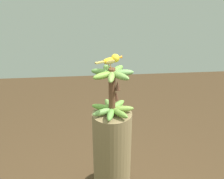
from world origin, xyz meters
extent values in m
cylinder|color=brown|center=(0.00, 0.00, 1.56)|extent=(0.04, 0.04, 0.32)
ellipsoid|color=olive|center=(0.00, -0.07, 1.43)|extent=(0.04, 0.15, 0.04)
ellipsoid|color=#659A3B|center=(0.05, -0.04, 1.43)|extent=(0.15, 0.13, 0.04)
ellipsoid|color=#6F9B45|center=(0.07, 0.01, 1.43)|extent=(0.16, 0.07, 0.04)
ellipsoid|color=#5D9434|center=(0.03, 0.06, 1.43)|extent=(0.10, 0.16, 0.04)
ellipsoid|color=#669145|center=(-0.03, 0.06, 1.43)|extent=(0.10, 0.16, 0.04)
ellipsoid|color=#5D923C|center=(-0.07, 0.02, 1.43)|extent=(0.16, 0.08, 0.04)
ellipsoid|color=olive|center=(-0.05, -0.04, 1.43)|extent=(0.15, 0.13, 0.04)
ellipsoid|color=olive|center=(-0.05, -0.04, 1.69)|extent=(0.14, 0.13, 0.04)
ellipsoid|color=#5F8A46|center=(0.00, -0.06, 1.69)|extent=(0.05, 0.16, 0.04)
ellipsoid|color=#62983B|center=(0.05, -0.03, 1.69)|extent=(0.15, 0.12, 0.04)
ellipsoid|color=#6C9A41|center=(0.06, 0.02, 1.69)|extent=(0.16, 0.08, 0.04)
ellipsoid|color=#5C8B3E|center=(0.02, 0.06, 1.69)|extent=(0.10, 0.16, 0.04)
ellipsoid|color=olive|center=(-0.03, 0.05, 1.69)|extent=(0.11, 0.15, 0.04)
ellipsoid|color=olive|center=(-0.06, 0.01, 1.69)|extent=(0.16, 0.06, 0.04)
cone|color=#4C2D1E|center=(0.02, -0.03, 1.52)|extent=(0.04, 0.04, 0.06)
cone|color=#4C2D1E|center=(-0.01, -0.03, 1.61)|extent=(0.04, 0.04, 0.06)
cylinder|color=#C68933|center=(0.01, 0.01, 1.73)|extent=(0.01, 0.00, 0.02)
cylinder|color=#C68933|center=(0.03, 0.02, 1.73)|extent=(0.01, 0.00, 0.02)
ellipsoid|color=gold|center=(0.02, 0.01, 1.76)|extent=(0.07, 0.10, 0.04)
ellipsoid|color=olive|center=(0.00, 0.01, 1.76)|extent=(0.04, 0.06, 0.02)
ellipsoid|color=olive|center=(0.04, 0.03, 1.76)|extent=(0.04, 0.06, 0.02)
cube|color=olive|center=(-0.01, 0.08, 1.76)|extent=(0.04, 0.06, 0.01)
sphere|color=gold|center=(0.04, -0.02, 1.77)|extent=(0.05, 0.05, 0.05)
sphere|color=black|center=(0.06, -0.02, 1.78)|extent=(0.01, 0.01, 0.01)
cone|color=orange|center=(0.05, -0.05, 1.77)|extent=(0.03, 0.03, 0.02)
ellipsoid|color=gray|center=(0.87, -0.06, 0.13)|extent=(0.38, 0.45, 0.27)
camera|label=1|loc=(-1.68, 0.14, 2.38)|focal=46.87mm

